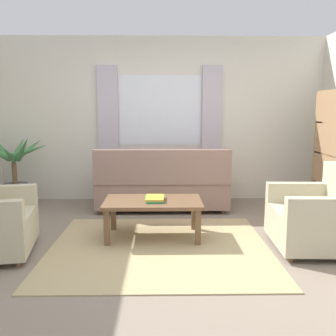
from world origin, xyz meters
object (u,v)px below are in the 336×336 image
coffee_table (153,205)px  book_stack_on_table (154,199)px  potted_plant (13,173)px  armchair_right (319,216)px  couch (162,185)px

coffee_table → book_stack_on_table: bearing=-27.1°
coffee_table → potted_plant: bearing=146.7°
armchair_right → book_stack_on_table: (-1.73, 0.37, 0.11)m
coffee_table → potted_plant: (-2.13, 1.40, 0.14)m
armchair_right → book_stack_on_table: bearing=-99.9°
couch → coffee_table: 1.23m
armchair_right → coffee_table: bearing=-100.0°
couch → potted_plant: bearing=-4.6°
potted_plant → book_stack_on_table: bearing=-33.2°
book_stack_on_table → potted_plant: (-2.15, 1.41, 0.06)m
armchair_right → potted_plant: potted_plant is taller
coffee_table → armchair_right: bearing=-12.2°
book_stack_on_table → couch: bearing=85.8°
couch → book_stack_on_table: size_ratio=5.54×
couch → book_stack_on_table: (-0.09, -1.23, 0.09)m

